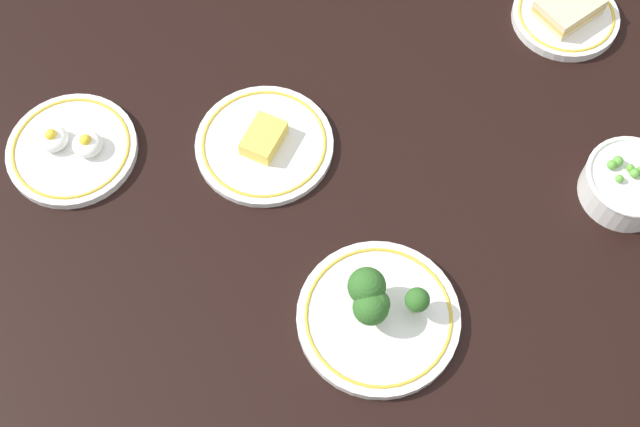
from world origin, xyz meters
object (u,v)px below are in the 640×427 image
(plate_cheese, at_px, (264,144))
(plate_sandwich, at_px, (566,14))
(plate_eggs, at_px, (72,148))
(plate_broccoli, at_px, (377,312))
(bowl_peas, at_px, (628,183))

(plate_cheese, bearing_deg, plate_sandwich, 23.78)
(plate_eggs, bearing_deg, plate_sandwich, 15.21)
(plate_broccoli, height_order, plate_cheese, plate_broccoli)
(plate_eggs, height_order, plate_broccoli, plate_broccoli)
(bowl_peas, relative_size, plate_broccoli, 0.60)
(bowl_peas, relative_size, plate_sandwich, 0.77)
(bowl_peas, xyz_separation_m, plate_broccoli, (-0.38, -0.18, -0.01))
(bowl_peas, distance_m, plate_cheese, 0.54)
(bowl_peas, bearing_deg, plate_cheese, 168.50)
(plate_eggs, xyz_separation_m, plate_sandwich, (0.79, 0.21, 0.00))
(bowl_peas, relative_size, plate_cheese, 0.64)
(plate_sandwich, xyz_separation_m, plate_cheese, (-0.50, -0.22, -0.01))
(plate_eggs, relative_size, plate_broccoli, 0.88)
(plate_cheese, bearing_deg, bowl_peas, -11.50)
(plate_broccoli, xyz_separation_m, plate_cheese, (-0.15, 0.28, -0.01))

